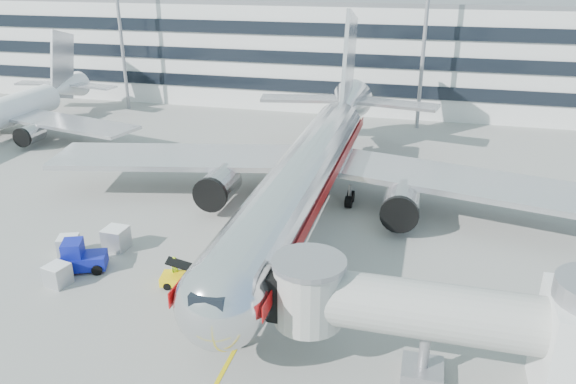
% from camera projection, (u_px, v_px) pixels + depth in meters
% --- Properties ---
extents(ground, '(180.00, 180.00, 0.00)m').
position_uv_depth(ground, '(275.00, 276.00, 39.83)').
color(ground, gray).
rests_on(ground, ground).
extents(lead_in_line, '(0.25, 70.00, 0.01)m').
position_uv_depth(lead_in_line, '(306.00, 219.00, 48.78)').
color(lead_in_line, '#DBC00B').
rests_on(lead_in_line, ground).
extents(main_jet, '(50.95, 48.70, 16.06)m').
position_uv_depth(main_jet, '(311.00, 166.00, 48.71)').
color(main_jet, silver).
rests_on(main_jet, ground).
extents(jet_bridge, '(17.80, 4.50, 7.00)m').
position_uv_depth(jet_bridge, '(462.00, 321.00, 28.36)').
color(jet_bridge, silver).
rests_on(jet_bridge, ground).
extents(terminal, '(150.00, 24.25, 15.60)m').
position_uv_depth(terminal, '(374.00, 50.00, 88.75)').
color(terminal, silver).
rests_on(terminal, ground).
extents(light_mast_west, '(2.40, 1.20, 25.45)m').
position_uv_depth(light_mast_west, '(118.00, 6.00, 79.90)').
color(light_mast_west, gray).
rests_on(light_mast_west, ground).
extents(light_mast_centre, '(2.40, 1.20, 25.45)m').
position_uv_depth(light_mast_centre, '(427.00, 12.00, 69.92)').
color(light_mast_centre, gray).
rests_on(light_mast_centre, ground).
extents(belt_loader, '(4.26, 2.12, 1.99)m').
position_uv_depth(belt_loader, '(190.00, 278.00, 38.48)').
color(belt_loader, yellow).
rests_on(belt_loader, ground).
extents(baggage_tug, '(3.55, 2.91, 2.33)m').
position_uv_depth(baggage_tug, '(81.00, 258.00, 40.29)').
color(baggage_tug, '#0D1693').
rests_on(baggage_tug, ground).
extents(cargo_container_left, '(1.88, 1.88, 1.55)m').
position_uv_depth(cargo_container_left, '(69.00, 246.00, 42.44)').
color(cargo_container_left, '#ABAEB3').
rests_on(cargo_container_left, ground).
extents(cargo_container_right, '(1.73, 1.73, 1.78)m').
position_uv_depth(cargo_container_right, '(116.00, 239.00, 43.31)').
color(cargo_container_right, '#ABAEB3').
rests_on(cargo_container_right, ground).
extents(cargo_container_front, '(1.70, 1.70, 1.53)m').
position_uv_depth(cargo_container_front, '(58.00, 275.00, 38.53)').
color(cargo_container_front, '#ABAEB3').
rests_on(cargo_container_front, ground).
extents(ramp_worker, '(0.77, 0.84, 1.93)m').
position_uv_depth(ramp_worker, '(175.00, 269.00, 38.83)').
color(ramp_worker, '#B4E217').
rests_on(ramp_worker, ground).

